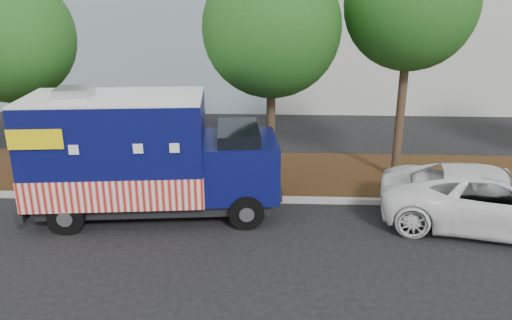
{
  "coord_description": "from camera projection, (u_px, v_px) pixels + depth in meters",
  "views": [
    {
      "loc": [
        2.17,
        -11.59,
        5.65
      ],
      "look_at": [
        1.6,
        0.6,
        1.52
      ],
      "focal_mm": 35.0,
      "sensor_mm": 36.0,
      "label": 1
    }
  ],
  "objects": [
    {
      "name": "tree_c",
      "position": [
        411.0,
        4.0,
        14.01
      ],
      "size": [
        3.76,
        3.76,
        7.2
      ],
      "color": "#38281C",
      "rests_on": "ground"
    },
    {
      "name": "white_car",
      "position": [
        492.0,
        200.0,
        12.36
      ],
      "size": [
        5.82,
        3.64,
        1.5
      ],
      "primitive_type": "imported",
      "rotation": [
        0.0,
        0.0,
        1.34
      ],
      "color": "white",
      "rests_on": "ground"
    },
    {
      "name": "mulch_strip",
      "position": [
        211.0,
        173.0,
        16.16
      ],
      "size": [
        120.0,
        4.0,
        0.15
      ],
      "primitive_type": "cube",
      "color": "#321A0E",
      "rests_on": "ground"
    },
    {
      "name": "food_truck",
      "position": [
        141.0,
        158.0,
        12.92
      ],
      "size": [
        6.69,
        3.09,
        3.41
      ],
      "rotation": [
        0.0,
        0.0,
        0.11
      ],
      "color": "black",
      "rests_on": "ground"
    },
    {
      "name": "tree_b",
      "position": [
        272.0,
        28.0,
        13.92
      ],
      "size": [
        3.92,
        3.92,
        6.64
      ],
      "color": "#38281C",
      "rests_on": "ground"
    },
    {
      "name": "ground",
      "position": [
        193.0,
        222.0,
        12.88
      ],
      "size": [
        120.0,
        120.0,
        0.0
      ],
      "primitive_type": "plane",
      "color": "black",
      "rests_on": "ground"
    },
    {
      "name": "sign_post",
      "position": [
        13.0,
        153.0,
        14.47
      ],
      "size": [
        0.06,
        0.06,
        2.4
      ],
      "primitive_type": "cube",
      "color": "#473828",
      "rests_on": "ground"
    },
    {
      "name": "curb",
      "position": [
        201.0,
        198.0,
        14.18
      ],
      "size": [
        120.0,
        0.18,
        0.15
      ],
      "primitive_type": "cube",
      "color": "#9E9E99",
      "rests_on": "ground"
    },
    {
      "name": "tree_a",
      "position": [
        8.0,
        37.0,
        14.73
      ],
      "size": [
        3.88,
        3.88,
        6.31
      ],
      "color": "#38281C",
      "rests_on": "ground"
    }
  ]
}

